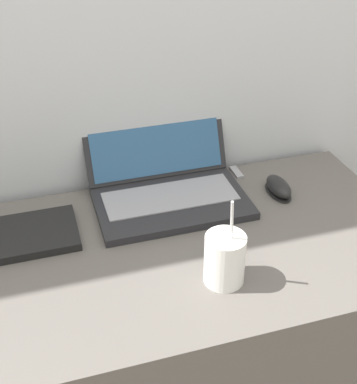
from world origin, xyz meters
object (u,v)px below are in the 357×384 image
(laptop, at_px, (168,182))
(drink_cup, at_px, (225,258))
(usb_stick, at_px, (236,172))
(computer_mouse, at_px, (279,187))

(laptop, bearing_deg, drink_cup, -85.95)
(drink_cup, relative_size, usb_stick, 3.49)
(drink_cup, xyz_separation_m, computer_mouse, (0.26, 0.27, -0.04))
(laptop, height_order, usb_stick, laptop)
(laptop, bearing_deg, usb_stick, 14.21)
(computer_mouse, bearing_deg, usb_stick, 118.27)
(computer_mouse, relative_size, usb_stick, 1.82)
(drink_cup, height_order, usb_stick, drink_cup)
(computer_mouse, distance_m, usb_stick, 0.14)
(usb_stick, bearing_deg, computer_mouse, -61.73)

